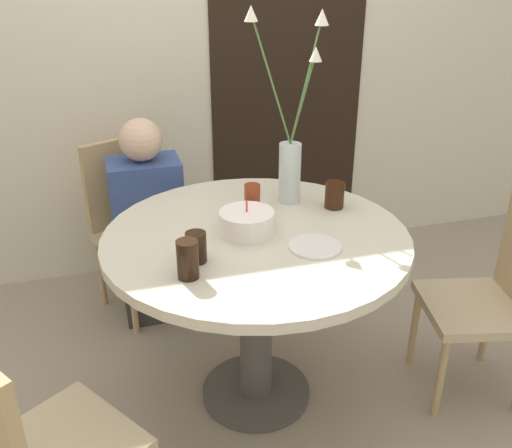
{
  "coord_description": "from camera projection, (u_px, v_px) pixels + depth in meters",
  "views": [
    {
      "loc": [
        -0.54,
        -1.83,
        1.73
      ],
      "look_at": [
        0.0,
        0.0,
        0.82
      ],
      "focal_mm": 40.0,
      "sensor_mm": 36.0,
      "label": 1
    }
  ],
  "objects": [
    {
      "name": "doorway_panel",
      "position": [
        288.0,
        88.0,
        3.26
      ],
      "size": [
        0.9,
        0.01,
        2.05
      ],
      "color": "black",
      "rests_on": "ground_plane"
    },
    {
      "name": "birthday_cake",
      "position": [
        247.0,
        223.0,
        2.12
      ],
      "size": [
        0.21,
        0.21,
        0.13
      ],
      "color": "white",
      "rests_on": "dining_table"
    },
    {
      "name": "side_plate",
      "position": [
        315.0,
        247.0,
        2.03
      ],
      "size": [
        0.19,
        0.19,
        0.01
      ],
      "color": "silver",
      "rests_on": "dining_table"
    },
    {
      "name": "drink_glass_0",
      "position": [
        188.0,
        259.0,
        1.82
      ],
      "size": [
        0.07,
        0.07,
        0.13
      ],
      "color": "black",
      "rests_on": "dining_table"
    },
    {
      "name": "chair_right_flank",
      "position": [
        496.0,
        289.0,
        2.31
      ],
      "size": [
        0.48,
        0.48,
        0.89
      ],
      "rotation": [
        0.0,
        0.0,
        4.49
      ],
      "color": "tan",
      "rests_on": "ground_plane"
    },
    {
      "name": "drink_glass_1",
      "position": [
        335.0,
        195.0,
        2.33
      ],
      "size": [
        0.08,
        0.08,
        0.11
      ],
      "color": "#33190C",
      "rests_on": "dining_table"
    },
    {
      "name": "flower_vase",
      "position": [
        291.0,
        148.0,
        2.31
      ],
      "size": [
        0.31,
        0.23,
        0.78
      ],
      "color": "silver",
      "rests_on": "dining_table"
    },
    {
      "name": "dining_table",
      "position": [
        256.0,
        268.0,
        2.2
      ],
      "size": [
        1.16,
        1.16,
        0.78
      ],
      "color": "beige",
      "rests_on": "ground_plane"
    },
    {
      "name": "chair_far_back",
      "position": [
        133.0,
        218.0,
        2.93
      ],
      "size": [
        0.53,
        0.53,
        0.89
      ],
      "rotation": [
        0.0,
        0.0,
        0.42
      ],
      "color": "tan",
      "rests_on": "ground_plane"
    },
    {
      "name": "drink_glass_3",
      "position": [
        196.0,
        247.0,
        1.92
      ],
      "size": [
        0.07,
        0.07,
        0.11
      ],
      "color": "black",
      "rests_on": "dining_table"
    },
    {
      "name": "person_woman",
      "position": [
        149.0,
        229.0,
        2.82
      ],
      "size": [
        0.34,
        0.24,
        1.05
      ],
      "color": "#383333",
      "rests_on": "ground_plane"
    },
    {
      "name": "wall_back",
      "position": [
        187.0,
        41.0,
        3.03
      ],
      "size": [
        8.0,
        0.05,
        2.6
      ],
      "color": "beige",
      "rests_on": "ground_plane"
    },
    {
      "name": "chair_near_front",
      "position": [
        31.0,
        446.0,
        1.58
      ],
      "size": [
        0.56,
        0.56,
        0.89
      ],
      "rotation": [
        0.0,
        0.0,
        2.16
      ],
      "color": "tan",
      "rests_on": "ground_plane"
    },
    {
      "name": "ground_plane",
      "position": [
        256.0,
        393.0,
        2.47
      ],
      "size": [
        16.0,
        16.0,
        0.0
      ],
      "primitive_type": "plane",
      "color": "gray"
    },
    {
      "name": "drink_glass_2",
      "position": [
        252.0,
        200.0,
        2.25
      ],
      "size": [
        0.06,
        0.06,
        0.13
      ],
      "color": "maroon",
      "rests_on": "dining_table"
    }
  ]
}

